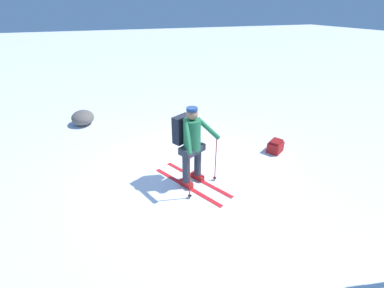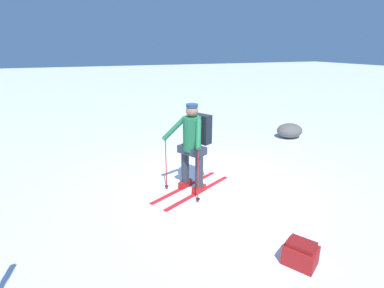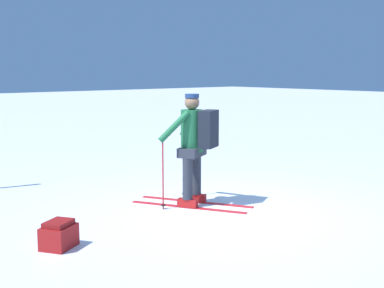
# 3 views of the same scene
# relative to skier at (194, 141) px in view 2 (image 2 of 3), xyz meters

# --- Properties ---
(ground_plane) EXTENTS (80.00, 80.00, 0.00)m
(ground_plane) POSITION_rel_skier_xyz_m (0.47, 0.09, -0.98)
(ground_plane) COLOR white
(skier) EXTENTS (1.83, 1.24, 1.69)m
(skier) POSITION_rel_skier_xyz_m (0.00, 0.00, 0.00)
(skier) COLOR red
(skier) RESTS_ON ground_plane
(dropped_backpack) EXTENTS (0.47, 0.50, 0.32)m
(dropped_backpack) POSITION_rel_skier_xyz_m (0.47, -2.48, -0.83)
(dropped_backpack) COLOR maroon
(dropped_backpack) RESTS_ON ground_plane
(rock_boulder) EXTENTS (0.79, 0.67, 0.43)m
(rock_boulder) POSITION_rel_skier_xyz_m (4.03, 2.16, -0.76)
(rock_boulder) COLOR #5B5651
(rock_boulder) RESTS_ON ground_plane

